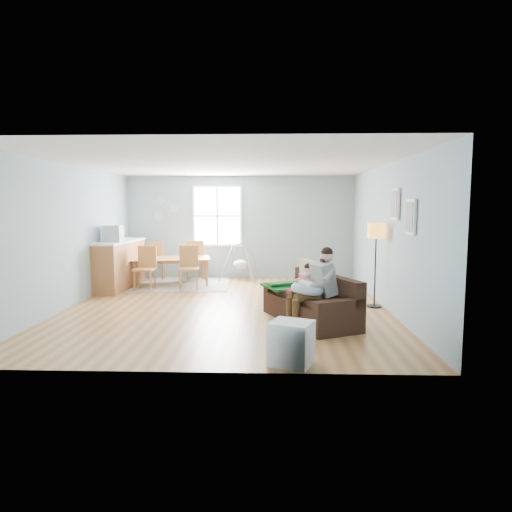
{
  "coord_description": "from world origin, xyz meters",
  "views": [
    {
      "loc": [
        0.84,
        -8.58,
        1.93
      ],
      "look_at": [
        0.55,
        -0.25,
        1.0
      ],
      "focal_mm": 32.0,
      "sensor_mm": 36.0,
      "label": 1
    }
  ],
  "objects_px": {
    "dining_table": "(172,271)",
    "chair_nw": "(156,258)",
    "storage_cube": "(291,343)",
    "toddler": "(304,281)",
    "sofa": "(313,305)",
    "chair_se": "(189,264)",
    "floor_lamp": "(376,238)",
    "chair_sw": "(146,265)",
    "father": "(315,285)",
    "counter": "(120,264)",
    "chair_ne": "(195,257)",
    "baby_swing": "(241,264)",
    "monitor": "(113,234)"
  },
  "relations": [
    {
      "from": "counter",
      "to": "sofa",
      "type": "bearing_deg",
      "value": -34.69
    },
    {
      "from": "storage_cube",
      "to": "dining_table",
      "type": "height_order",
      "value": "dining_table"
    },
    {
      "from": "counter",
      "to": "chair_se",
      "type": "bearing_deg",
      "value": -3.71
    },
    {
      "from": "chair_se",
      "to": "floor_lamp",
      "type": "bearing_deg",
      "value": -23.6
    },
    {
      "from": "sofa",
      "to": "storage_cube",
      "type": "height_order",
      "value": "sofa"
    },
    {
      "from": "chair_ne",
      "to": "monitor",
      "type": "relative_size",
      "value": 2.52
    },
    {
      "from": "toddler",
      "to": "floor_lamp",
      "type": "height_order",
      "value": "floor_lamp"
    },
    {
      "from": "chair_se",
      "to": "counter",
      "type": "bearing_deg",
      "value": 176.29
    },
    {
      "from": "father",
      "to": "baby_swing",
      "type": "bearing_deg",
      "value": 108.38
    },
    {
      "from": "storage_cube",
      "to": "floor_lamp",
      "type": "bearing_deg",
      "value": 61.87
    },
    {
      "from": "dining_table",
      "to": "chair_nw",
      "type": "distance_m",
      "value": 0.87
    },
    {
      "from": "toddler",
      "to": "counter",
      "type": "distance_m",
      "value": 4.95
    },
    {
      "from": "toddler",
      "to": "baby_swing",
      "type": "xyz_separation_m",
      "value": [
        -1.35,
        4.07,
        -0.23
      ]
    },
    {
      "from": "sofa",
      "to": "dining_table",
      "type": "bearing_deg",
      "value": 132.14
    },
    {
      "from": "chair_se",
      "to": "baby_swing",
      "type": "height_order",
      "value": "chair_se"
    },
    {
      "from": "chair_se",
      "to": "monitor",
      "type": "xyz_separation_m",
      "value": [
        -1.65,
        -0.27,
        0.72
      ]
    },
    {
      "from": "floor_lamp",
      "to": "chair_nw",
      "type": "height_order",
      "value": "floor_lamp"
    },
    {
      "from": "monitor",
      "to": "chair_ne",
      "type": "bearing_deg",
      "value": 46.25
    },
    {
      "from": "father",
      "to": "chair_sw",
      "type": "height_order",
      "value": "father"
    },
    {
      "from": "floor_lamp",
      "to": "chair_sw",
      "type": "distance_m",
      "value": 5.14
    },
    {
      "from": "sofa",
      "to": "father",
      "type": "distance_m",
      "value": 0.5
    },
    {
      "from": "sofa",
      "to": "baby_swing",
      "type": "relative_size",
      "value": 1.92
    },
    {
      "from": "sofa",
      "to": "chair_se",
      "type": "height_order",
      "value": "chair_se"
    },
    {
      "from": "father",
      "to": "chair_se",
      "type": "height_order",
      "value": "father"
    },
    {
      "from": "chair_sw",
      "to": "monitor",
      "type": "bearing_deg",
      "value": -163.81
    },
    {
      "from": "chair_sw",
      "to": "baby_swing",
      "type": "relative_size",
      "value": 0.91
    },
    {
      "from": "sofa",
      "to": "chair_ne",
      "type": "height_order",
      "value": "chair_ne"
    },
    {
      "from": "sofa",
      "to": "counter",
      "type": "bearing_deg",
      "value": 145.31
    },
    {
      "from": "chair_se",
      "to": "counter",
      "type": "height_order",
      "value": "counter"
    },
    {
      "from": "chair_se",
      "to": "storage_cube",
      "type": "bearing_deg",
      "value": -66.5
    },
    {
      "from": "toddler",
      "to": "counter",
      "type": "relative_size",
      "value": 0.37
    },
    {
      "from": "toddler",
      "to": "storage_cube",
      "type": "bearing_deg",
      "value": -97.87
    },
    {
      "from": "sofa",
      "to": "toddler",
      "type": "bearing_deg",
      "value": 136.7
    },
    {
      "from": "sofa",
      "to": "father",
      "type": "relative_size",
      "value": 1.66
    },
    {
      "from": "toddler",
      "to": "chair_sw",
      "type": "distance_m",
      "value": 4.29
    },
    {
      "from": "counter",
      "to": "chair_ne",
      "type": "bearing_deg",
      "value": 38.73
    },
    {
      "from": "dining_table",
      "to": "chair_ne",
      "type": "xyz_separation_m",
      "value": [
        0.45,
        0.72,
        0.27
      ]
    },
    {
      "from": "chair_ne",
      "to": "baby_swing",
      "type": "height_order",
      "value": "chair_ne"
    },
    {
      "from": "sofa",
      "to": "baby_swing",
      "type": "bearing_deg",
      "value": 109.55
    },
    {
      "from": "floor_lamp",
      "to": "chair_ne",
      "type": "bearing_deg",
      "value": 142.41
    },
    {
      "from": "dining_table",
      "to": "chair_sw",
      "type": "xyz_separation_m",
      "value": [
        -0.43,
        -0.72,
        0.25
      ]
    },
    {
      "from": "storage_cube",
      "to": "chair_ne",
      "type": "distance_m",
      "value": 6.65
    },
    {
      "from": "toddler",
      "to": "storage_cube",
      "type": "relative_size",
      "value": 1.23
    },
    {
      "from": "chair_sw",
      "to": "counter",
      "type": "xyz_separation_m",
      "value": [
        -0.67,
        0.19,
        -0.01
      ]
    },
    {
      "from": "toddler",
      "to": "chair_nw",
      "type": "xyz_separation_m",
      "value": [
        -3.53,
        3.96,
        -0.08
      ]
    },
    {
      "from": "sofa",
      "to": "monitor",
      "type": "bearing_deg",
      "value": 148.98
    },
    {
      "from": "floor_lamp",
      "to": "chair_ne",
      "type": "relative_size",
      "value": 1.55
    },
    {
      "from": "toddler",
      "to": "storage_cube",
      "type": "xyz_separation_m",
      "value": [
        -0.31,
        -2.23,
        -0.39
      ]
    },
    {
      "from": "counter",
      "to": "chair_sw",
      "type": "bearing_deg",
      "value": -15.46
    },
    {
      "from": "floor_lamp",
      "to": "chair_ne",
      "type": "height_order",
      "value": "floor_lamp"
    }
  ]
}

